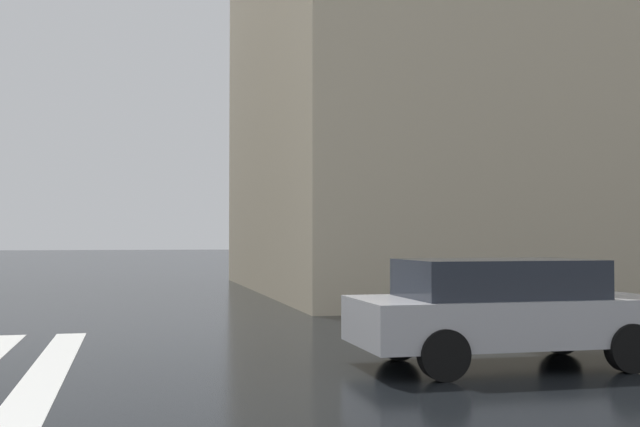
{
  "coord_description": "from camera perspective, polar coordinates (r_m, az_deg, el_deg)",
  "views": [
    {
      "loc": [
        -4.04,
        -5.08,
        1.69
      ],
      "look_at": [
        9.58,
        -8.35,
        2.13
      ],
      "focal_mm": 44.02,
      "sensor_mm": 36.0,
      "label": 1
    }
  ],
  "objects": [
    {
      "name": "car_silver",
      "position": [
        10.72,
        13.29,
        -6.75
      ],
      "size": [
        1.85,
        4.1,
        1.41
      ],
      "color": "#B7B7BC",
      "rests_on": "ground_plane"
    }
  ]
}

